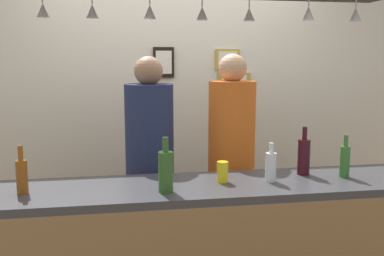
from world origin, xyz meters
name	(u,v)px	position (x,y,z in m)	size (l,w,h in m)	color
back_wall	(173,102)	(0.00, 1.10, 1.30)	(4.40, 0.06, 2.60)	silver
bar_counter	(210,246)	(0.00, -0.50, 0.66)	(2.70, 0.55, 0.97)	#38383D
hanging_wineglass_far_left	(43,9)	(-0.86, -0.25, 1.94)	(0.07, 0.07, 0.13)	silver
hanging_wineglass_left	(92,10)	(-0.61, -0.25, 1.94)	(0.07, 0.07, 0.13)	silver
hanging_wineglass_center_left	(150,11)	(-0.30, -0.28, 1.94)	(0.07, 0.07, 0.13)	silver
hanging_wineglass_center	(203,13)	(0.00, -0.24, 1.94)	(0.07, 0.07, 0.13)	silver
hanging_wineglass_center_right	(249,13)	(0.28, -0.24, 1.94)	(0.07, 0.07, 0.13)	silver
hanging_wineglass_right	(308,13)	(0.59, -0.34, 1.94)	(0.07, 0.07, 0.13)	silver
hanging_wineglass_far_right	(356,14)	(0.89, -0.33, 1.94)	(0.07, 0.07, 0.13)	silver
person_left_navy_shirt	(150,153)	(-0.27, 0.29, 1.03)	(0.34, 0.34, 1.70)	#2D334C
person_right_orange_shirt	(231,148)	(0.32, 0.29, 1.04)	(0.34, 0.34, 1.72)	#2D334C
bottle_champagne_green	(166,170)	(-0.24, -0.47, 1.09)	(0.08, 0.08, 0.30)	#2D5623
bottle_beer_amber_tall	(22,175)	(-1.00, -0.36, 1.07)	(0.06, 0.06, 0.26)	brown
bottle_wine_dark_red	(304,156)	(0.64, -0.25, 1.09)	(0.08, 0.08, 0.30)	#380F19
bottle_beer_green_import	(345,160)	(0.86, -0.35, 1.07)	(0.06, 0.06, 0.26)	#336B2D
bottle_soda_clear	(271,166)	(0.39, -0.37, 1.06)	(0.06, 0.06, 0.23)	silver
drink_can	(222,172)	(0.11, -0.33, 1.03)	(0.07, 0.07, 0.12)	yellow
picture_frame_crest	(164,62)	(-0.09, 1.06, 1.65)	(0.18, 0.02, 0.26)	black
picture_frame_upper_small	(227,59)	(0.48, 1.06, 1.68)	(0.22, 0.02, 0.18)	#B29338
picture_frame_lower_pair	(234,83)	(0.54, 1.06, 1.47)	(0.30, 0.02, 0.18)	#B29338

